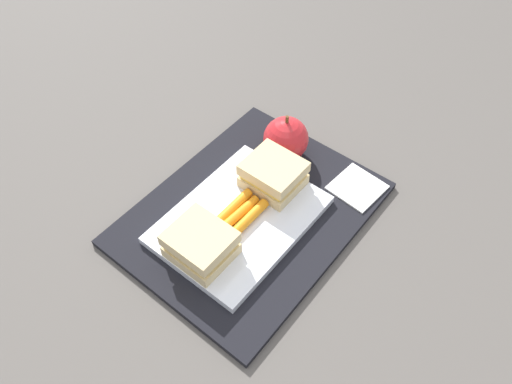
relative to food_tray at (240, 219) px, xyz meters
The scene contains 8 objects.
ground_plane 0.03m from the food_tray, ahead, with size 2.40×2.40×0.00m, color #56514C.
lunchbag_mat 0.03m from the food_tray, ahead, with size 0.36×0.28×0.01m, color black.
food_tray is the anchor object (origin of this frame).
sandwich_half_left 0.08m from the food_tray, behind, with size 0.07×0.08×0.04m.
sandwich_half_right 0.08m from the food_tray, ahead, with size 0.07×0.08×0.04m.
carrot_sticks_bundle 0.01m from the food_tray, 31.11° to the right, with size 0.08×0.04×0.02m.
apple 0.15m from the food_tray, 11.08° to the left, with size 0.07×0.07×0.08m.
paper_napkin 0.19m from the food_tray, 31.46° to the right, with size 0.07×0.07×0.00m, color white.
Camera 1 is at (-0.34, -0.29, 0.60)m, focal length 35.59 mm.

